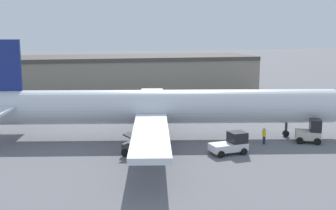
# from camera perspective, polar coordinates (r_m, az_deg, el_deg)

# --- Properties ---
(ground_plane) EXTENTS (400.00, 400.00, 0.00)m
(ground_plane) POSITION_cam_1_polar(r_m,az_deg,el_deg) (46.49, -0.00, -4.42)
(ground_plane) COLOR slate
(terminal_building) EXTENTS (75.56, 13.57, 6.96)m
(terminal_building) POSITION_cam_1_polar(r_m,az_deg,el_deg) (78.38, -16.07, 3.73)
(terminal_building) COLOR gray
(terminal_building) RESTS_ON ground_plane
(airplane) EXTENTS (43.35, 34.85, 10.71)m
(airplane) POSITION_cam_1_polar(r_m,az_deg,el_deg) (45.74, -1.18, -0.34)
(airplane) COLOR silver
(airplane) RESTS_ON ground_plane
(ground_crew_worker) EXTENTS (0.38, 0.38, 1.72)m
(ground_crew_worker) POSITION_cam_1_polar(r_m,az_deg,el_deg) (44.76, 12.89, -4.04)
(ground_crew_worker) COLOR #1E2338
(ground_crew_worker) RESTS_ON ground_plane
(baggage_tug) EXTENTS (3.74, 2.48, 2.07)m
(baggage_tug) POSITION_cam_1_polar(r_m,az_deg,el_deg) (40.82, 8.56, -5.22)
(baggage_tug) COLOR silver
(baggage_tug) RESTS_ON ground_plane
(belt_loader_truck) EXTENTS (3.23, 3.09, 2.29)m
(belt_loader_truck) POSITION_cam_1_polar(r_m,az_deg,el_deg) (39.64, -3.80, -5.42)
(belt_loader_truck) COLOR #2D2D33
(belt_loader_truck) RESTS_ON ground_plane
(pushback_tug) EXTENTS (3.14, 2.97, 2.49)m
(pushback_tug) POSITION_cam_1_polar(r_m,az_deg,el_deg) (46.70, 18.72, -3.49)
(pushback_tug) COLOR beige
(pushback_tug) RESTS_ON ground_plane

